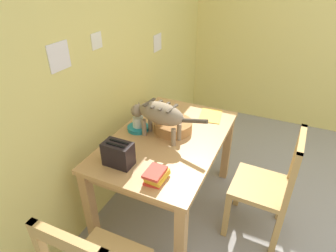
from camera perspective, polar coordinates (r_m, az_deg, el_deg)
wall_rear at (r=2.35m, az=-12.19°, el=12.56°), size 4.63×0.11×2.50m
dining_table at (r=2.29m, az=0.00°, el=-4.12°), size 1.30×0.83×0.74m
cat at (r=2.13m, az=-1.79°, el=2.44°), size 0.20×0.66×0.30m
saucer_bowl at (r=2.34m, az=-6.09°, el=-0.42°), size 0.18×0.18×0.03m
coffee_mug at (r=2.31m, az=-6.12°, el=0.88°), size 0.13×0.08×0.09m
magazine at (r=2.56m, az=8.66°, el=2.08°), size 0.29×0.23×0.01m
book_stack at (r=1.81m, az=-2.45°, el=-9.95°), size 0.17×0.13×0.08m
wicker_basket at (r=2.30m, az=1.02°, el=0.05°), size 0.32×0.32×0.08m
toaster at (r=1.93m, az=-10.10°, el=-5.62°), size 0.12×0.20×0.18m
wooden_chair_near at (r=2.32m, az=19.35°, el=-11.54°), size 0.43×0.43×0.95m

